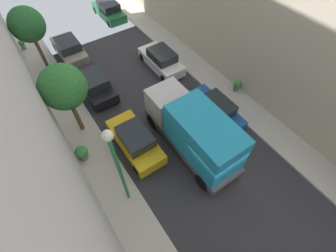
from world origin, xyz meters
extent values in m
plane|color=#2D2D33|center=(0.00, 0.00, 0.00)|extent=(32.00, 32.00, 0.00)
cube|color=#B7B2A8|center=(-5.00, 0.00, 0.07)|extent=(2.00, 44.00, 0.15)
cube|color=#B7B2A8|center=(5.00, 0.00, 0.07)|extent=(2.00, 44.00, 0.15)
cube|color=gold|center=(-2.70, 4.12, 0.55)|extent=(1.76, 4.20, 0.76)
cube|color=#1E2328|center=(-2.70, 3.97, 1.25)|extent=(1.56, 2.10, 0.64)
cylinder|color=black|center=(-3.48, 5.67, 0.32)|extent=(0.22, 0.64, 0.64)
cylinder|color=black|center=(-1.92, 5.67, 0.32)|extent=(0.22, 0.64, 0.64)
cylinder|color=black|center=(-3.48, 2.57, 0.32)|extent=(0.22, 0.64, 0.64)
cylinder|color=black|center=(-1.92, 2.57, 0.32)|extent=(0.22, 0.64, 0.64)
cube|color=black|center=(-2.70, 9.90, 0.55)|extent=(1.76, 4.20, 0.76)
cube|color=#1E2328|center=(-2.70, 9.75, 1.25)|extent=(1.56, 2.10, 0.64)
cylinder|color=black|center=(-3.48, 11.45, 0.32)|extent=(0.22, 0.64, 0.64)
cylinder|color=black|center=(-1.92, 11.45, 0.32)|extent=(0.22, 0.64, 0.64)
cylinder|color=black|center=(-3.48, 8.35, 0.32)|extent=(0.22, 0.64, 0.64)
cylinder|color=black|center=(-1.92, 8.35, 0.32)|extent=(0.22, 0.64, 0.64)
cube|color=gray|center=(-2.70, 14.92, 0.55)|extent=(1.76, 4.20, 0.76)
cube|color=#1E2328|center=(-2.70, 14.77, 1.25)|extent=(1.56, 2.10, 0.64)
cylinder|color=black|center=(-3.48, 16.47, 0.32)|extent=(0.22, 0.64, 0.64)
cylinder|color=black|center=(-1.92, 16.47, 0.32)|extent=(0.22, 0.64, 0.64)
cylinder|color=black|center=(-3.48, 13.37, 0.32)|extent=(0.22, 0.64, 0.64)
cylinder|color=black|center=(-1.92, 13.37, 0.32)|extent=(0.22, 0.64, 0.64)
cube|color=#194799|center=(2.70, 3.29, 0.55)|extent=(1.76, 4.20, 0.76)
cube|color=#1E2328|center=(2.70, 3.14, 1.25)|extent=(1.56, 2.10, 0.64)
cylinder|color=black|center=(1.92, 4.84, 0.32)|extent=(0.22, 0.64, 0.64)
cylinder|color=black|center=(3.48, 4.84, 0.32)|extent=(0.22, 0.64, 0.64)
cylinder|color=black|center=(1.92, 1.74, 0.32)|extent=(0.22, 0.64, 0.64)
cylinder|color=black|center=(3.48, 1.74, 0.32)|extent=(0.22, 0.64, 0.64)
cube|color=white|center=(2.70, 9.52, 0.55)|extent=(1.76, 4.20, 0.76)
cube|color=#1E2328|center=(2.70, 9.37, 1.25)|extent=(1.56, 2.10, 0.64)
cylinder|color=black|center=(1.92, 11.07, 0.32)|extent=(0.22, 0.64, 0.64)
cylinder|color=black|center=(3.48, 11.07, 0.32)|extent=(0.22, 0.64, 0.64)
cylinder|color=black|center=(1.92, 7.97, 0.32)|extent=(0.22, 0.64, 0.64)
cylinder|color=black|center=(3.48, 7.97, 0.32)|extent=(0.22, 0.64, 0.64)
cube|color=#1E6638|center=(2.70, 18.72, 0.55)|extent=(1.76, 4.20, 0.76)
cube|color=#1E2328|center=(2.70, 18.57, 1.25)|extent=(1.56, 2.10, 0.64)
cylinder|color=black|center=(1.92, 20.27, 0.32)|extent=(0.22, 0.64, 0.64)
cylinder|color=black|center=(3.48, 20.27, 0.32)|extent=(0.22, 0.64, 0.64)
cylinder|color=black|center=(1.92, 17.17, 0.32)|extent=(0.22, 0.64, 0.64)
cylinder|color=black|center=(3.48, 17.17, 0.32)|extent=(0.22, 0.64, 0.64)
cube|color=#4C4C51|center=(0.00, 2.32, 0.73)|extent=(2.20, 6.60, 0.50)
cube|color=#B7B7BC|center=(0.00, 4.72, 1.83)|extent=(2.10, 1.80, 1.70)
cube|color=#1E8CB7|center=(0.00, 1.32, 2.18)|extent=(2.24, 4.20, 2.40)
cylinder|color=black|center=(-0.98, 4.92, 0.48)|extent=(0.30, 0.96, 0.96)
cylinder|color=black|center=(0.98, 4.92, 0.48)|extent=(0.30, 0.96, 0.96)
cylinder|color=black|center=(-0.98, -0.08, 0.48)|extent=(0.30, 0.96, 0.96)
cylinder|color=black|center=(0.98, -0.08, 0.48)|extent=(0.30, 0.96, 0.96)
cylinder|color=brown|center=(-4.87, 7.18, 1.48)|extent=(0.27, 0.27, 2.66)
sphere|color=#2D7233|center=(-4.87, 7.18, 3.74)|extent=(2.47, 2.47, 2.47)
cylinder|color=brown|center=(-4.77, 14.68, 1.43)|extent=(0.26, 0.26, 2.56)
sphere|color=#23602D|center=(-4.77, 14.68, 3.60)|extent=(2.38, 2.38, 2.38)
cylinder|color=slate|center=(-5.67, 11.91, 0.36)|extent=(0.48, 0.48, 0.41)
sphere|color=#23602D|center=(-5.67, 11.91, 0.82)|extent=(0.64, 0.64, 0.64)
cylinder|color=slate|center=(-5.61, 5.10, 0.31)|extent=(0.49, 0.49, 0.33)
sphere|color=#38843D|center=(-5.61, 5.10, 0.76)|extent=(0.72, 0.72, 0.72)
cylinder|color=slate|center=(-5.68, 17.95, 0.34)|extent=(0.36, 0.36, 0.39)
sphere|color=#2D7233|center=(-5.68, 17.95, 0.73)|extent=(0.48, 0.48, 0.48)
cylinder|color=slate|center=(5.62, 4.15, 0.33)|extent=(0.40, 0.40, 0.37)
sphere|color=#38843D|center=(5.62, 4.15, 0.74)|extent=(0.55, 0.55, 0.55)
cylinder|color=#26723F|center=(-4.60, 1.56, 2.84)|extent=(0.16, 0.16, 5.37)
sphere|color=white|center=(-4.60, 1.56, 5.74)|extent=(0.44, 0.44, 0.44)
camera|label=1|loc=(-5.53, -3.44, 12.42)|focal=25.63mm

